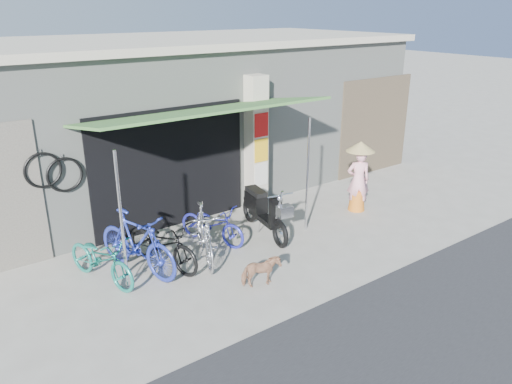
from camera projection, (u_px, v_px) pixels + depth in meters
ground at (296, 255)px, 9.33m from camera, size 80.00×80.00×0.00m
bicycle_shop at (166, 114)px, 12.53m from camera, size 12.30×5.30×3.66m
shop_pillar at (256, 143)px, 11.12m from camera, size 0.42×0.44×3.00m
awning at (205, 113)px, 9.17m from camera, size 4.60×1.88×2.72m
neighbour_right at (375, 126)px, 13.60m from camera, size 2.60×0.06×2.60m
bike_teal at (101, 259)px, 8.28m from camera, size 1.01×1.72×0.86m
bike_blue at (137, 243)px, 8.54m from camera, size 1.06×1.94×1.12m
bike_black at (163, 243)px, 8.77m from camera, size 1.04×1.82×0.91m
bike_silver at (204, 234)px, 9.00m from camera, size 1.06×1.76×1.02m
bike_navy at (212, 224)px, 9.70m from camera, size 1.03×1.58×0.78m
street_dog at (261, 272)px, 8.20m from camera, size 0.69×0.46×0.54m
moped at (263, 211)px, 10.06m from camera, size 0.63×1.89×1.08m
nun at (359, 176)px, 11.12m from camera, size 0.64×0.64×1.60m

